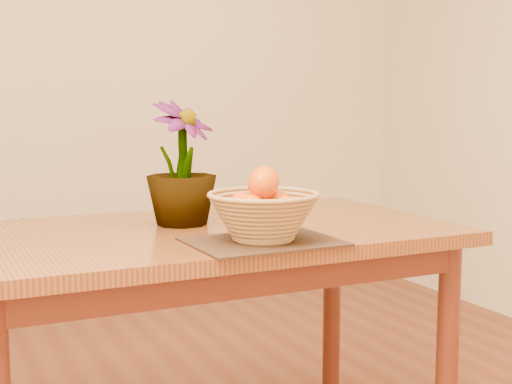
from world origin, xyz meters
name	(u,v)px	position (x,y,z in m)	size (l,w,h in m)	color
wall_back	(69,56)	(0.00, 2.25, 1.35)	(4.00, 0.02, 2.70)	#FCF0BF
table	(208,258)	(0.00, 0.30, 0.66)	(1.40, 0.80, 0.75)	brown
placemat	(263,242)	(0.05, 0.03, 0.75)	(0.38, 0.28, 0.01)	#362113
wicker_basket	(263,218)	(0.05, 0.03, 0.81)	(0.29, 0.29, 0.12)	#A58145
orange_pile	(263,200)	(0.05, 0.03, 0.86)	(0.19, 0.18, 0.14)	#FD6904
potted_plant	(181,163)	(-0.05, 0.38, 0.93)	(0.20, 0.20, 0.37)	#154213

